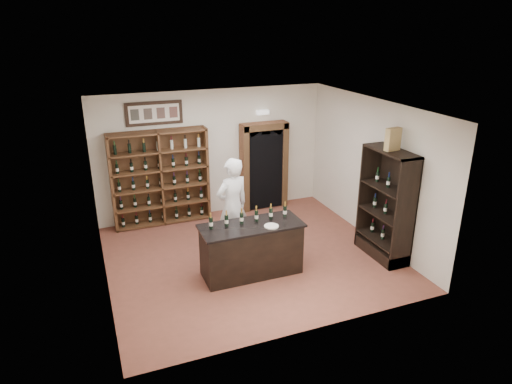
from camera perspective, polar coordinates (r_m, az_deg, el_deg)
floor at (r=9.27m, az=-0.74°, el=-8.08°), size 5.50×5.50×0.00m
ceiling at (r=8.25m, az=-0.84°, el=10.48°), size 5.50×5.50×0.00m
wall_back at (r=10.91m, az=-5.46°, el=4.86°), size 5.50×0.04×3.00m
wall_left at (r=8.16m, az=-19.16°, el=-1.81°), size 0.04×5.00×3.00m
wall_right at (r=9.90m, az=14.28°, el=2.64°), size 0.04×5.00×3.00m
wine_shelf at (r=10.60m, az=-11.89°, el=1.76°), size 2.20×0.38×2.20m
framed_picture at (r=10.37m, az=-12.62°, el=9.59°), size 1.25×0.04×0.52m
arched_doorway at (r=11.25m, az=0.98°, el=3.52°), size 1.17×0.35×2.17m
emergency_light at (r=11.03m, az=0.83°, el=9.93°), size 0.30×0.10×0.10m
tasting_counter at (r=8.48m, az=-0.58°, el=-7.22°), size 1.88×0.78×1.00m
counter_bottle_0 at (r=8.11m, az=-5.65°, el=-3.87°), size 0.07×0.07×0.30m
counter_bottle_1 at (r=8.18m, az=-3.71°, el=-3.58°), size 0.07×0.07×0.30m
counter_bottle_2 at (r=8.26m, az=-1.81°, el=-3.28°), size 0.07×0.07×0.30m
counter_bottle_3 at (r=8.36m, az=0.05°, el=-2.99°), size 0.07×0.07×0.30m
counter_bottle_4 at (r=8.46m, az=1.87°, el=-2.70°), size 0.07×0.07×0.30m
counter_bottle_5 at (r=8.57m, az=3.64°, el=-2.41°), size 0.07×0.07×0.30m
side_cabinet at (r=9.37m, az=15.89°, el=-3.47°), size 0.48×1.20×2.20m
shopkeeper at (r=9.08m, az=-2.96°, el=-1.79°), size 0.83×0.66×1.99m
plate at (r=8.18m, az=1.93°, el=-4.29°), size 0.26×0.26×0.02m
wine_crate at (r=8.80m, az=16.75°, el=6.33°), size 0.31×0.16×0.42m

